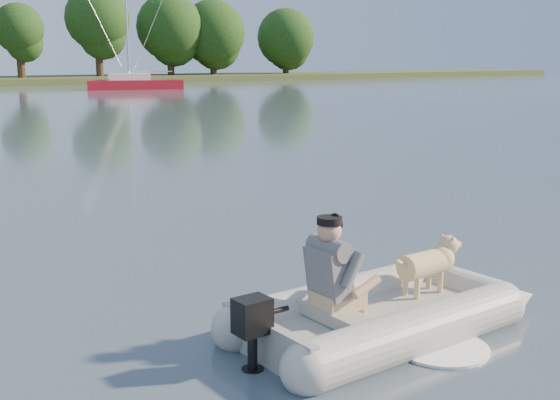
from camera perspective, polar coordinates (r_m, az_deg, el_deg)
water at (r=7.49m, az=9.56°, el=-7.94°), size 160.00×160.00×0.00m
dinghy at (r=6.53m, az=8.52°, el=-6.05°), size 4.13×2.74×1.24m
man at (r=6.11m, az=4.12°, el=-5.54°), size 0.67×0.58×0.95m
dog at (r=6.98m, az=11.59°, el=-5.52°), size 0.84×0.33×0.55m
outboard_motor at (r=5.73m, az=-2.26°, el=-11.10°), size 0.38×0.27×0.70m
sailboat at (r=55.33m, az=-11.76°, el=9.24°), size 7.42×4.25×9.78m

